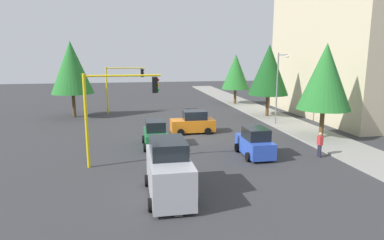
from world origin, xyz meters
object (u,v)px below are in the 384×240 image
(tree_roadside_near, at_px, (325,77))
(tree_opposite_side, at_px, (71,68))
(tree_roadside_far, at_px, (236,72))
(tree_roadside_mid, at_px, (269,70))
(car_green, at_px, (155,135))
(car_orange, at_px, (193,123))
(delivery_van_silver, at_px, (169,171))
(car_blue, at_px, (255,143))
(street_lamp_curbside, at_px, (279,81))
(traffic_signal_far_right, at_px, (123,80))
(pedestrian_crossing, at_px, (320,144))
(traffic_signal_near_right, at_px, (116,101))

(tree_roadside_near, relative_size, tree_opposite_side, 0.93)
(tree_roadside_near, bearing_deg, tree_roadside_far, -177.14)
(tree_roadside_mid, xyz_separation_m, tree_roadside_near, (10.00, 0.50, -0.12))
(car_green, distance_m, car_orange, 5.36)
(tree_roadside_near, bearing_deg, car_green, -90.18)
(delivery_van_silver, bearing_deg, tree_roadside_mid, 145.48)
(delivery_van_silver, distance_m, car_blue, 8.55)
(tree_roadside_far, relative_size, tree_roadside_mid, 0.87)
(street_lamp_curbside, xyz_separation_m, tree_roadside_near, (5.61, 1.30, 0.73))
(tree_roadside_far, xyz_separation_m, car_blue, (23.61, -6.14, -3.63))
(traffic_signal_far_right, relative_size, car_green, 1.39)
(car_green, xyz_separation_m, car_blue, (3.65, 6.45, -0.00))
(delivery_van_silver, relative_size, pedestrian_crossing, 2.82)
(tree_roadside_far, relative_size, car_green, 1.77)
(tree_opposite_side, bearing_deg, car_green, 29.53)
(car_orange, relative_size, pedestrian_crossing, 2.25)
(traffic_signal_far_right, height_order, tree_roadside_far, tree_roadside_far)
(traffic_signal_near_right, height_order, tree_roadside_mid, tree_roadside_mid)
(tree_roadside_far, height_order, car_green, tree_roadside_far)
(tree_opposite_side, bearing_deg, traffic_signal_near_right, 16.39)
(tree_roadside_mid, relative_size, pedestrian_crossing, 4.66)
(car_green, xyz_separation_m, pedestrian_crossing, (4.68, 10.66, 0.01))
(traffic_signal_near_right, relative_size, car_blue, 1.57)
(traffic_signal_near_right, height_order, pedestrian_crossing, traffic_signal_near_right)
(car_green, height_order, car_orange, same)
(traffic_signal_near_right, bearing_deg, traffic_signal_far_right, 179.87)
(tree_opposite_side, distance_m, car_blue, 23.17)
(tree_roadside_mid, distance_m, car_green, 17.00)
(tree_roadside_far, height_order, delivery_van_silver, tree_roadside_far)
(traffic_signal_far_right, xyz_separation_m, traffic_signal_near_right, (20.00, -0.05, 0.20))
(tree_roadside_mid, height_order, delivery_van_silver, tree_roadside_mid)
(street_lamp_curbside, distance_m, tree_roadside_far, 14.39)
(traffic_signal_far_right, relative_size, car_blue, 1.49)
(tree_roadside_near, xyz_separation_m, tree_opposite_side, (-14.00, -21.50, 0.37))
(tree_opposite_side, height_order, pedestrian_crossing, tree_opposite_side)
(car_blue, height_order, car_orange, same)
(tree_roadside_far, bearing_deg, traffic_signal_far_right, -75.22)
(tree_opposite_side, bearing_deg, tree_roadside_far, 106.31)
(car_green, distance_m, car_blue, 7.41)
(traffic_signal_far_right, bearing_deg, tree_roadside_mid, 69.03)
(delivery_van_silver, height_order, car_blue, delivery_van_silver)
(street_lamp_curbside, bearing_deg, tree_opposite_side, -112.55)
(delivery_van_silver, bearing_deg, tree_roadside_near, 123.76)
(traffic_signal_far_right, height_order, delivery_van_silver, traffic_signal_far_right)
(tree_roadside_mid, xyz_separation_m, tree_opposite_side, (-4.00, -21.00, 0.25))
(delivery_van_silver, xyz_separation_m, car_blue, (-5.52, 6.51, -0.39))
(tree_roadside_far, distance_m, delivery_van_silver, 31.92)
(tree_opposite_side, xyz_separation_m, car_orange, (10.00, 11.52, -4.55))
(tree_roadside_near, bearing_deg, delivery_van_silver, -56.24)
(tree_opposite_side, relative_size, car_orange, 2.17)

